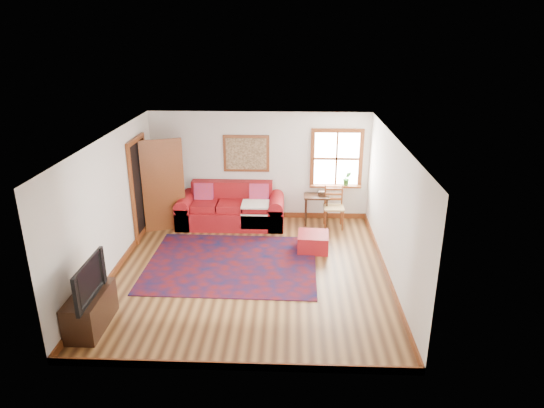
{
  "coord_description": "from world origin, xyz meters",
  "views": [
    {
      "loc": [
        0.72,
        -7.97,
        4.29
      ],
      "look_at": [
        0.37,
        0.6,
        1.12
      ],
      "focal_mm": 32.0,
      "sensor_mm": 36.0,
      "label": 1
    }
  ],
  "objects_px": {
    "red_leather_sofa": "(231,211)",
    "media_cabinet": "(90,310)",
    "side_table": "(316,201)",
    "red_ottoman": "(313,242)",
    "ladder_back_chair": "(334,205)"
  },
  "relations": [
    {
      "from": "ladder_back_chair",
      "to": "media_cabinet",
      "type": "bearing_deg",
      "value": -134.09
    },
    {
      "from": "red_leather_sofa",
      "to": "red_ottoman",
      "type": "xyz_separation_m",
      "value": [
        1.81,
        -1.31,
        -0.14
      ]
    },
    {
      "from": "red_leather_sofa",
      "to": "media_cabinet",
      "type": "distance_m",
      "value": 4.44
    },
    {
      "from": "side_table",
      "to": "ladder_back_chair",
      "type": "distance_m",
      "value": 0.41
    },
    {
      "from": "ladder_back_chair",
      "to": "red_leather_sofa",
      "type": "bearing_deg",
      "value": 178.63
    },
    {
      "from": "ladder_back_chair",
      "to": "media_cabinet",
      "type": "height_order",
      "value": "ladder_back_chair"
    },
    {
      "from": "red_ottoman",
      "to": "ladder_back_chair",
      "type": "distance_m",
      "value": 1.39
    },
    {
      "from": "red_leather_sofa",
      "to": "ladder_back_chair",
      "type": "relative_size",
      "value": 2.54
    },
    {
      "from": "side_table",
      "to": "red_ottoman",
      "type": "bearing_deg",
      "value": -94.75
    },
    {
      "from": "red_ottoman",
      "to": "media_cabinet",
      "type": "bearing_deg",
      "value": -137.63
    },
    {
      "from": "red_leather_sofa",
      "to": "side_table",
      "type": "xyz_separation_m",
      "value": [
        1.93,
        0.1,
        0.25
      ]
    },
    {
      "from": "red_leather_sofa",
      "to": "ladder_back_chair",
      "type": "xyz_separation_m",
      "value": [
        2.31,
        -0.06,
        0.2
      ]
    },
    {
      "from": "red_leather_sofa",
      "to": "side_table",
      "type": "bearing_deg",
      "value": 2.93
    },
    {
      "from": "media_cabinet",
      "to": "red_ottoman",
      "type": "bearing_deg",
      "value": 39.29
    },
    {
      "from": "red_leather_sofa",
      "to": "media_cabinet",
      "type": "height_order",
      "value": "red_leather_sofa"
    }
  ]
}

